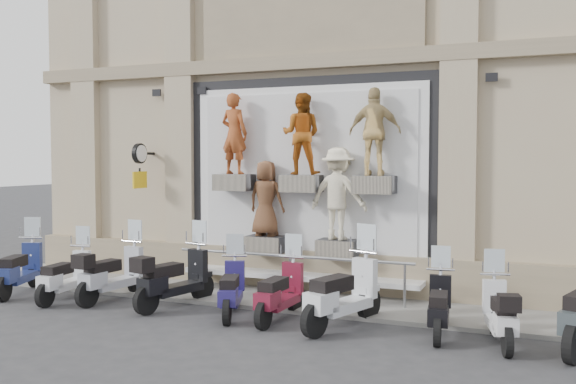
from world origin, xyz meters
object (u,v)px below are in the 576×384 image
scooter_g (343,278)px  scooter_i (500,300)px  scooter_e (231,277)px  scooter_h (439,293)px  guard_rail (290,278)px  scooter_d (175,265)px  scooter_c (113,262)px  scooter_a (20,257)px  scooter_b (66,265)px  scooter_f (280,279)px  clock_sign_bracket (140,160)px

scooter_g → scooter_i: (2.49, 0.04, -0.16)m
scooter_e → scooter_i: size_ratio=1.02×
scooter_e → scooter_h: 3.67m
guard_rail → scooter_d: scooter_d is taller
scooter_c → scooter_i: scooter_c is taller
scooter_a → scooter_b: scooter_a is taller
scooter_e → scooter_f: (0.94, 0.05, 0.02)m
guard_rail → scooter_d: size_ratio=2.54×
clock_sign_bracket → scooter_b: clock_sign_bracket is taller
scooter_c → scooter_h: bearing=5.8°
clock_sign_bracket → scooter_i: bearing=-13.9°
scooter_b → scooter_c: 0.96m
clock_sign_bracket → scooter_g: size_ratio=0.49×
scooter_i → scooter_b: bearing=166.9°
scooter_g → scooter_h: (1.56, 0.18, -0.16)m
clock_sign_bracket → scooter_g: bearing=-20.1°
scooter_e → scooter_h: size_ratio=1.03×
guard_rail → scooter_c: size_ratio=2.62×
scooter_e → scooter_i: scooter_e is taller
scooter_g → scooter_h: size_ratio=1.23×
scooter_a → scooter_b: (1.31, -0.09, -0.06)m
scooter_a → scooter_b: 1.32m
scooter_c → scooter_f: bearing=3.7°
scooter_b → scooter_h: (7.31, 0.32, -0.03)m
scooter_a → scooter_g: 7.07m
scooter_d → scooter_i: scooter_d is taller
scooter_e → scooter_h: scooter_e is taller
scooter_d → scooter_e: (1.29, -0.17, -0.10)m
scooter_a → scooter_f: bearing=-18.6°
clock_sign_bracket → scooter_e: 4.46m
scooter_a → scooter_c: 2.22m
scooter_b → scooter_h: scooter_b is taller
scooter_i → scooter_c: bearing=164.3°
scooter_e → scooter_g: bearing=-21.3°
scooter_d → scooter_h: size_ratio=1.17×
scooter_f → scooter_g: size_ratio=0.86×
scooter_b → clock_sign_bracket: bearing=77.8°
scooter_d → clock_sign_bracket: bearing=152.7°
scooter_f → scooter_h: bearing=3.9°
scooter_h → scooter_f: bearing=175.0°
scooter_a → scooter_h: (8.63, 0.23, -0.09)m
scooter_c → scooter_i: (7.36, -0.17, -0.09)m
guard_rail → scooter_h: scooter_h is taller
scooter_b → scooter_g: scooter_g is taller
guard_rail → clock_sign_bracket: clock_sign_bracket is taller
scooter_g → scooter_h: scooter_g is taller
scooter_c → scooter_d: 1.46m
scooter_c → scooter_g: bearing=3.6°
scooter_b → scooter_c: size_ratio=0.91×
scooter_h → guard_rail: bearing=149.0°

